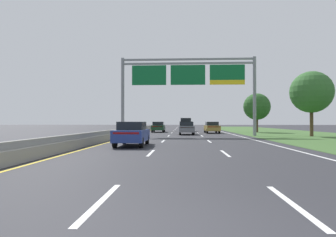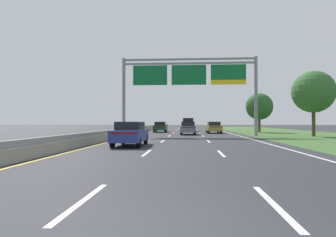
{
  "view_description": "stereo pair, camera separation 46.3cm",
  "coord_description": "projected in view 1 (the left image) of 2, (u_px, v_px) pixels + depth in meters",
  "views": [
    {
      "loc": [
        -0.23,
        -4.24,
        1.57
      ],
      "look_at": [
        -1.6,
        22.39,
        1.86
      ],
      "focal_mm": 31.53,
      "sensor_mm": 36.0,
      "label": 1
    },
    {
      "loc": [
        0.23,
        -4.21,
        1.57
      ],
      "look_at": [
        -1.6,
        22.39,
        1.86
      ],
      "focal_mm": 31.53,
      "sensor_mm": 36.0,
      "label": 2
    }
  ],
  "objects": [
    {
      "name": "car_grey_centre_lane_sedan",
      "position": [
        187.0,
        128.0,
        36.11
      ],
      "size": [
        1.85,
        4.41,
        1.57
      ],
      "rotation": [
        0.0,
        0.0,
        1.58
      ],
      "color": "slate",
      "rests_on": "ground"
    },
    {
      "name": "lane_striping",
      "position": [
        185.0,
        134.0,
        38.7
      ],
      "size": [
        11.96,
        106.0,
        0.01
      ],
      "color": "white",
      "rests_on": "ground"
    },
    {
      "name": "roadside_tree_far",
      "position": [
        257.0,
        107.0,
        43.41
      ],
      "size": [
        3.92,
        3.92,
        5.76
      ],
      "color": "#4C3823",
      "rests_on": "ground"
    },
    {
      "name": "grass_verge_right",
      "position": [
        292.0,
        134.0,
        38.44
      ],
      "size": [
        14.0,
        110.0,
        0.02
      ],
      "primitive_type": "cube",
      "color": "#3D602D",
      "rests_on": "ground"
    },
    {
      "name": "ground_plane",
      "position": [
        185.0,
        134.0,
        39.16
      ],
      "size": [
        220.0,
        220.0,
        0.0
      ],
      "primitive_type": "plane",
      "color": "#2B2B30"
    },
    {
      "name": "overhead_sign_gantry",
      "position": [
        188.0,
        79.0,
        32.81
      ],
      "size": [
        15.06,
        0.42,
        8.78
      ],
      "color": "gray",
      "rests_on": "ground"
    },
    {
      "name": "car_darkgreen_left_lane_sedan",
      "position": [
        158.0,
        127.0,
        44.28
      ],
      "size": [
        1.84,
        4.41,
        1.57
      ],
      "rotation": [
        0.0,
        0.0,
        1.57
      ],
      "color": "#193D23",
      "rests_on": "ground"
    },
    {
      "name": "median_barrier_concrete",
      "position": [
        136.0,
        131.0,
        39.5
      ],
      "size": [
        0.6,
        110.0,
        0.85
      ],
      "color": "gray",
      "rests_on": "ground"
    },
    {
      "name": "car_blue_left_lane_sedan",
      "position": [
        132.0,
        133.0,
        19.12
      ],
      "size": [
        1.84,
        4.41,
        1.57
      ],
      "rotation": [
        0.0,
        0.0,
        1.58
      ],
      "color": "navy",
      "rests_on": "ground"
    },
    {
      "name": "roadside_tree_mid",
      "position": [
        311.0,
        92.0,
        31.48
      ],
      "size": [
        4.44,
        4.44,
        6.97
      ],
      "color": "#4C3823",
      "rests_on": "ground"
    },
    {
      "name": "car_gold_right_lane_sedan",
      "position": [
        212.0,
        127.0,
        40.55
      ],
      "size": [
        1.94,
        4.45,
        1.57
      ],
      "rotation": [
        0.0,
        0.0,
        1.6
      ],
      "color": "#A38438",
      "rests_on": "ground"
    },
    {
      "name": "pickup_truck_black",
      "position": [
        186.0,
        125.0,
        49.2
      ],
      "size": [
        2.02,
        5.41,
        2.2
      ],
      "rotation": [
        0.0,
        0.0,
        1.57
      ],
      "color": "black",
      "rests_on": "ground"
    }
  ]
}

